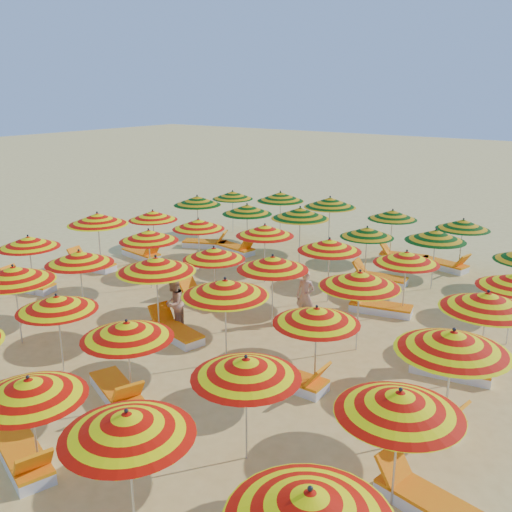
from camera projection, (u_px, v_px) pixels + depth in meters
name	position (u px, v px, depth m)	size (l,w,h in m)	color
ground	(246.00, 315.00, 15.82)	(120.00, 120.00, 0.00)	#F4CF6C
umbrella_3	(29.00, 388.00, 8.77)	(2.07, 2.07, 1.87)	silver
umbrella_4	(127.00, 424.00, 7.67)	(2.47, 2.47, 1.98)	silver
umbrella_5	(310.00, 505.00, 6.12)	(2.37, 2.37, 2.03)	silver
umbrella_7	(14.00, 274.00, 13.59)	(2.30, 2.30, 2.05)	silver
umbrella_8	(57.00, 303.00, 12.28)	(1.89, 1.89, 1.84)	silver
umbrella_9	(127.00, 330.00, 10.82)	(1.90, 1.90, 1.89)	silver
umbrella_10	(246.00, 368.00, 9.26)	(2.26, 2.26, 1.94)	silver
umbrella_11	(400.00, 402.00, 8.16)	(1.98, 1.98, 2.00)	silver
umbrella_12	(28.00, 242.00, 16.87)	(2.29, 2.29, 1.91)	silver
umbrella_13	(79.00, 257.00, 15.28)	(1.83, 1.83, 1.93)	silver
umbrella_14	(156.00, 264.00, 14.16)	(2.13, 2.13, 2.11)	silver
umbrella_15	(225.00, 288.00, 12.59)	(2.36, 2.36, 2.09)	silver
umbrella_16	(317.00, 315.00, 11.49)	(1.87, 1.87, 1.90)	silver
umbrella_17	(453.00, 341.00, 9.86)	(2.03, 2.03, 2.13)	silver
umbrella_18	(98.00, 219.00, 18.93)	(2.25, 2.25, 2.13)	silver
umbrella_19	(149.00, 235.00, 17.51)	(2.17, 2.17, 1.94)	silver
umbrella_20	(214.00, 253.00, 15.86)	(2.13, 2.13, 1.86)	silver
umbrella_21	(273.00, 263.00, 14.65)	(2.33, 2.33, 1.98)	silver
umbrella_22	(360.00, 279.00, 13.25)	(2.25, 2.25, 2.04)	silver
umbrella_23	(487.00, 301.00, 11.83)	(2.35, 2.35, 2.08)	silver
umbrella_24	(153.00, 215.00, 20.49)	(2.33, 2.33, 1.87)	silver
umbrella_25	(198.00, 224.00, 19.18)	(2.21, 2.21, 1.88)	silver
umbrella_26	(265.00, 230.00, 18.01)	(2.45, 2.45, 1.97)	silver
umbrella_27	(329.00, 245.00, 16.37)	(1.87, 1.87, 1.96)	silver
umbrella_28	(407.00, 258.00, 15.40)	(2.20, 2.20, 1.89)	silver
umbrella_30	(197.00, 201.00, 22.53)	(1.96, 1.96, 2.01)	silver
umbrella_31	(247.00, 209.00, 21.09)	(2.46, 2.46, 1.97)	silver
umbrella_32	(300.00, 213.00, 19.75)	(2.30, 2.30, 2.14)	silver
umbrella_33	(367.00, 232.00, 18.27)	(2.11, 2.11, 1.83)	silver
umbrella_34	(436.00, 235.00, 17.41)	(2.18, 2.18, 1.96)	silver
umbrella_36	(233.00, 195.00, 24.41)	(2.17, 2.17, 1.85)	silver
umbrella_37	(280.00, 197.00, 23.17)	(1.99, 1.99, 2.04)	silver
umbrella_38	(330.00, 202.00, 21.70)	(2.30, 2.30, 2.11)	silver
umbrella_39	(393.00, 215.00, 20.58)	(1.86, 1.86, 1.88)	silver
umbrella_40	(463.00, 224.00, 19.08)	(1.99, 1.99, 1.89)	silver
lounger_0	(24.00, 458.00, 9.51)	(1.83, 1.08, 0.69)	white
lounger_2	(117.00, 391.00, 11.59)	(1.82, 1.18, 0.69)	white
lounger_3	(429.00, 502.00, 8.49)	(1.81, 0.92, 0.69)	white
lounger_4	(28.00, 285.00, 17.77)	(1.81, 0.92, 0.69)	white
lounger_5	(175.00, 331.00, 14.42)	(1.82, 0.97, 0.69)	white
lounger_6	(290.00, 379.00, 12.08)	(1.73, 0.59, 0.69)	white
lounger_7	(419.00, 415.00, 10.73)	(1.80, 0.82, 0.69)	white
lounger_8	(91.00, 265.00, 19.79)	(1.79, 0.81, 0.69)	white
lounger_9	(203.00, 297.00, 16.74)	(1.77, 0.70, 0.69)	white
lounger_10	(448.00, 369.00, 12.52)	(1.81, 0.86, 0.69)	white
lounger_11	(142.00, 254.00, 21.07)	(1.80, 0.83, 0.69)	white
lounger_12	(379.00, 307.00, 15.99)	(1.82, 0.95, 0.69)	white
lounger_13	(206.00, 243.00, 22.49)	(1.82, 1.23, 0.69)	white
lounger_14	(235.00, 249.00, 21.76)	(1.81, 0.89, 0.69)	white
lounger_15	(378.00, 279.00, 18.38)	(1.79, 0.77, 0.69)	white
lounger_16	(402.00, 257.00, 20.70)	(1.81, 0.92, 0.69)	white
lounger_17	(444.00, 265.00, 19.79)	(1.82, 0.95, 0.69)	white
beachgoer_b	(174.00, 303.00, 14.79)	(0.67, 0.52, 1.38)	tan
beachgoer_a	(305.00, 296.00, 15.27)	(0.52, 0.34, 1.42)	tan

